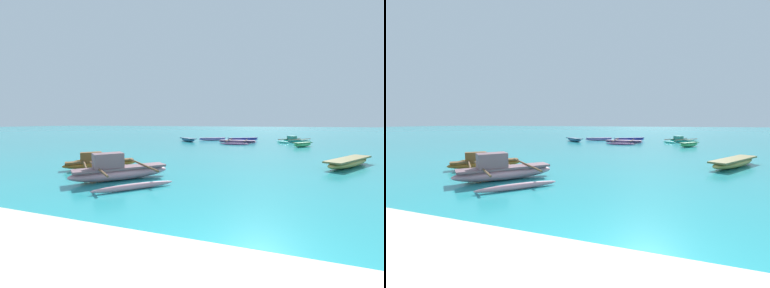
{
  "view_description": "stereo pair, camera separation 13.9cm",
  "coord_description": "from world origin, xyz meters",
  "views": [
    {
      "loc": [
        0.67,
        -2.98,
        2.12
      ],
      "look_at": [
        -6.81,
        17.55,
        0.25
      ],
      "focal_mm": 24.0,
      "sensor_mm": 36.0,
      "label": 1
    },
    {
      "loc": [
        0.8,
        -2.93,
        2.12
      ],
      "look_at": [
        -6.81,
        17.55,
        0.25
      ],
      "focal_mm": 24.0,
      "sensor_mm": 36.0,
      "label": 2
    }
  ],
  "objects": [
    {
      "name": "moored_boat_3",
      "position": [
        1.57,
        25.93,
        0.22
      ],
      "size": [
        3.57,
        4.2,
        0.66
      ],
      "rotation": [
        0.0,
        0.0,
        -0.61
      ],
      "color": "#3FD0B5",
      "rests_on": "ground_plane"
    },
    {
      "name": "moored_boat_2",
      "position": [
        -7.23,
        25.63,
        0.19
      ],
      "size": [
        3.0,
        2.27,
        0.33
      ],
      "rotation": [
        0.0,
        0.0,
        0.6
      ],
      "color": "#B387DA",
      "rests_on": "ground_plane"
    },
    {
      "name": "moored_boat_1",
      "position": [
        -3.84,
        22.76,
        0.17
      ],
      "size": [
        3.8,
        4.47,
        0.36
      ],
      "rotation": [
        0.0,
        0.0,
        0.06
      ],
      "color": "#915285",
      "rests_on": "ground_plane"
    },
    {
      "name": "moored_boat_4",
      "position": [
        -3.78,
        25.89,
        0.22
      ],
      "size": [
        3.32,
        2.7,
        0.39
      ],
      "rotation": [
        0.0,
        0.0,
        0.65
      ],
      "color": "#393EB1",
      "rests_on": "ground_plane"
    },
    {
      "name": "moored_boat_5",
      "position": [
        3.54,
        10.9,
        0.23
      ],
      "size": [
        2.81,
        3.99,
        0.41
      ],
      "rotation": [
        0.0,
        0.0,
        1.03
      ],
      "color": "#A99A4A",
      "rests_on": "ground_plane"
    },
    {
      "name": "moored_boat_6",
      "position": [
        -5.03,
        4.82,
        0.33
      ],
      "size": [
        4.3,
        4.21,
        1.01
      ],
      "rotation": [
        0.0,
        0.0,
        0.87
      ],
      "color": "#BA838E",
      "rests_on": "ground_plane"
    },
    {
      "name": "moored_boat_0",
      "position": [
        2.09,
        20.89,
        0.22
      ],
      "size": [
        1.8,
        2.15,
        0.38
      ],
      "rotation": [
        0.0,
        0.0,
        0.93
      ],
      "color": "#45BE6A",
      "rests_on": "ground_plane"
    },
    {
      "name": "moored_boat_8",
      "position": [
        -9.38,
        23.3,
        0.21
      ],
      "size": [
        2.69,
        2.66,
        0.38
      ],
      "rotation": [
        0.0,
        0.0,
        -0.77
      ],
      "color": "teal",
      "rests_on": "ground_plane"
    },
    {
      "name": "moored_boat_7",
      "position": [
        -7.34,
        6.54,
        0.24
      ],
      "size": [
        4.6,
        4.58,
        0.76
      ],
      "rotation": [
        0.0,
        0.0,
        0.79
      ],
      "color": "#AC6320",
      "rests_on": "ground_plane"
    }
  ]
}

